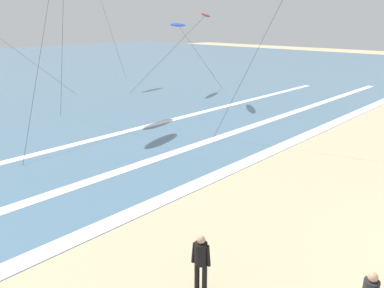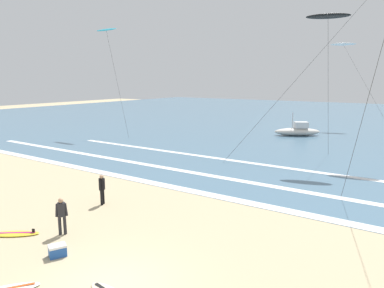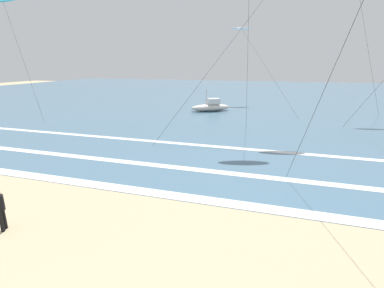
{
  "view_description": "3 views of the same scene",
  "coord_description": "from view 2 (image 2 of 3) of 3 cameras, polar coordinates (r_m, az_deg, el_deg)",
  "views": [
    {
      "loc": [
        -11.76,
        -0.16,
        6.49
      ],
      "look_at": [
        -1.96,
        9.12,
        2.03
      ],
      "focal_mm": 34.95,
      "sensor_mm": 36.0,
      "label": 1
    },
    {
      "loc": [
        7.87,
        -7.16,
        6.45
      ],
      "look_at": [
        -2.87,
        8.84,
        2.95
      ],
      "focal_mm": 33.46,
      "sensor_mm": 36.0,
      "label": 2
    },
    {
      "loc": [
        3.41,
        -1.72,
        5.98
      ],
      "look_at": [
        0.4,
        8.18,
        3.0
      ],
      "focal_mm": 26.32,
      "sensor_mm": 36.0,
      "label": 3
    }
  ],
  "objects": [
    {
      "name": "cooler_box",
      "position": [
        14.63,
        -20.66,
        -15.61
      ],
      "size": [
        0.67,
        0.75,
        0.44
      ],
      "color": "#1E4C9E",
      "rests_on": "ground"
    },
    {
      "name": "kite_cyan_high_right",
      "position": [
        43.94,
        -13.52,
        17.2
      ],
      "size": [
        5.74,
        1.54,
        12.23
      ],
      "color": "#23A8C6",
      "rests_on": "ground"
    },
    {
      "name": "kite_white_low_near",
      "position": [
        52.7,
        23.0,
        14.35
      ],
      "size": [
        10.18,
        13.89,
        11.22
      ],
      "color": "white",
      "rests_on": "ground"
    },
    {
      "name": "wave_foam_shoreline",
      "position": [
        18.95,
        12.28,
        -9.8
      ],
      "size": [
        57.07,
        0.75,
        0.01
      ],
      "primitive_type": "cube",
      "color": "white",
      "rests_on": "ocean_surface"
    },
    {
      "name": "surfboard_foreground_flat",
      "position": [
        17.23,
        -26.54,
        -12.67
      ],
      "size": [
        2.04,
        1.74,
        0.25
      ],
      "color": "yellow",
      "rests_on": "ground"
    },
    {
      "name": "wave_foam_outer_break",
      "position": [
        26.72,
        18.82,
        -4.21
      ],
      "size": [
        47.23,
        0.57,
        0.01
      ],
      "primitive_type": "cube",
      "color": "white",
      "rests_on": "ocean_surface"
    },
    {
      "name": "wave_foam_mid_break",
      "position": [
        22.53,
        12.37,
        -6.55
      ],
      "size": [
        58.49,
        0.61,
        0.01
      ],
      "primitive_type": "cube",
      "color": "white",
      "rests_on": "ocean_surface"
    },
    {
      "name": "ground_plane",
      "position": [
        12.44,
        -12.65,
        -21.21
      ],
      "size": [
        160.0,
        160.0,
        0.0
      ],
      "primitive_type": "plane",
      "color": "tan"
    },
    {
      "name": "kite_black_far_right",
      "position": [
        30.15,
        20.88,
        18.4
      ],
      "size": [
        3.29,
        3.81,
        11.31
      ],
      "color": "black",
      "rests_on": "ground"
    },
    {
      "name": "surfer_left_far",
      "position": [
        16.13,
        -20.08,
        -10.27
      ],
      "size": [
        0.39,
        0.45,
        1.6
      ],
      "color": "#232328",
      "rests_on": "ground"
    },
    {
      "name": "surfer_right_near",
      "position": [
        19.24,
        -14.16,
        -6.62
      ],
      "size": [
        0.32,
        0.5,
        1.6
      ],
      "color": "black",
      "rests_on": "ground"
    },
    {
      "name": "offshore_boat",
      "position": [
        43.16,
        16.48,
        2.02
      ],
      "size": [
        5.27,
        4.29,
        2.7
      ],
      "color": "beige",
      "rests_on": "ground"
    },
    {
      "name": "ocean_surface",
      "position": [
        62.08,
        26.45,
        3.26
      ],
      "size": [
        140.0,
        90.0,
        0.01
      ],
      "primitive_type": "cube",
      "color": "slate",
      "rests_on": "ground"
    }
  ]
}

